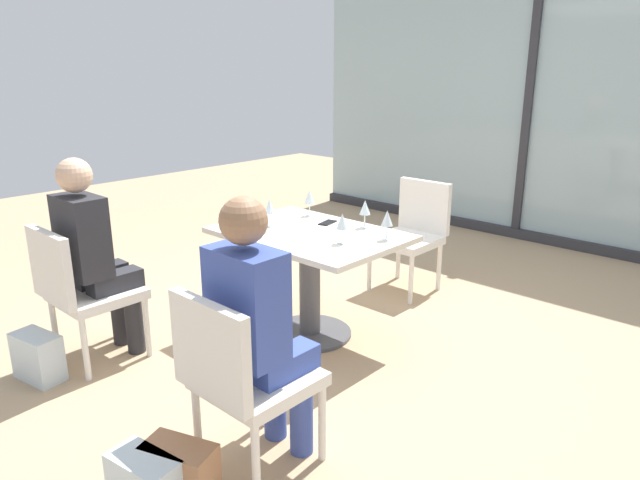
% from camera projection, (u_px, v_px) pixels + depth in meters
% --- Properties ---
extents(ground_plane, '(12.00, 12.00, 0.00)m').
position_uv_depth(ground_plane, '(310.00, 334.00, 3.93)').
color(ground_plane, tan).
extents(window_wall_backdrop, '(5.22, 0.10, 2.70)m').
position_uv_depth(window_wall_backdrop, '(528.00, 122.00, 5.83)').
color(window_wall_backdrop, '#9FB7BC').
rests_on(window_wall_backdrop, ground_plane).
extents(dining_table_main, '(1.19, 0.82, 0.73)m').
position_uv_depth(dining_table_main, '(310.00, 261.00, 3.78)').
color(dining_table_main, silver).
rests_on(dining_table_main, ground_plane).
extents(chair_front_right, '(0.46, 0.50, 0.87)m').
position_uv_depth(chair_front_right, '(241.00, 373.00, 2.47)').
color(chair_front_right, silver).
rests_on(chair_front_right, ground_plane).
extents(chair_front_left, '(0.46, 0.50, 0.87)m').
position_uv_depth(chair_front_left, '(80.00, 287.00, 3.42)').
color(chair_front_left, silver).
rests_on(chair_front_left, ground_plane).
extents(chair_near_window, '(0.46, 0.51, 0.87)m').
position_uv_depth(chair_near_window, '(413.00, 229.00, 4.64)').
color(chair_near_window, silver).
rests_on(chair_near_window, ground_plane).
extents(person_front_right, '(0.34, 0.39, 1.26)m').
position_uv_depth(person_front_right, '(258.00, 322.00, 2.48)').
color(person_front_right, '#384C9E').
rests_on(person_front_right, ground_plane).
extents(person_front_left, '(0.34, 0.39, 1.26)m').
position_uv_depth(person_front_left, '(94.00, 250.00, 3.44)').
color(person_front_left, '#28282D').
rests_on(person_front_left, ground_plane).
extents(wine_glass_0, '(0.07, 0.07, 0.18)m').
position_uv_depth(wine_glass_0, '(270.00, 207.00, 3.80)').
color(wine_glass_0, silver).
rests_on(wine_glass_0, dining_table_main).
extents(wine_glass_1, '(0.07, 0.07, 0.18)m').
position_uv_depth(wine_glass_1, '(342.00, 222.00, 3.44)').
color(wine_glass_1, silver).
rests_on(wine_glass_1, dining_table_main).
extents(wine_glass_2, '(0.07, 0.07, 0.18)m').
position_uv_depth(wine_glass_2, '(310.00, 198.00, 4.08)').
color(wine_glass_2, silver).
rests_on(wine_glass_2, dining_table_main).
extents(wine_glass_3, '(0.07, 0.07, 0.18)m').
position_uv_depth(wine_glass_3, '(254.00, 209.00, 3.75)').
color(wine_glass_3, silver).
rests_on(wine_glass_3, dining_table_main).
extents(wine_glass_4, '(0.07, 0.07, 0.18)m').
position_uv_depth(wine_glass_4, '(365.00, 208.00, 3.77)').
color(wine_glass_4, silver).
rests_on(wine_glass_4, dining_table_main).
extents(wine_glass_5, '(0.07, 0.07, 0.18)m').
position_uv_depth(wine_glass_5, '(387.00, 219.00, 3.51)').
color(wine_glass_5, silver).
rests_on(wine_glass_5, dining_table_main).
extents(coffee_cup, '(0.08, 0.08, 0.09)m').
position_uv_depth(coffee_cup, '(261.00, 226.00, 3.67)').
color(coffee_cup, white).
rests_on(coffee_cup, dining_table_main).
extents(cell_phone_on_table, '(0.10, 0.16, 0.01)m').
position_uv_depth(cell_phone_on_table, '(328.00, 223.00, 3.92)').
color(cell_phone_on_table, black).
rests_on(cell_phone_on_table, dining_table_main).
extents(handbag_1, '(0.32, 0.21, 0.28)m').
position_uv_depth(handbag_1, '(38.00, 357.00, 3.34)').
color(handbag_1, silver).
rests_on(handbag_1, ground_plane).
extents(handbag_2, '(0.34, 0.25, 0.28)m').
position_uv_depth(handbag_2, '(180.00, 475.00, 2.38)').
color(handbag_2, '#A3704C').
rests_on(handbag_2, ground_plane).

